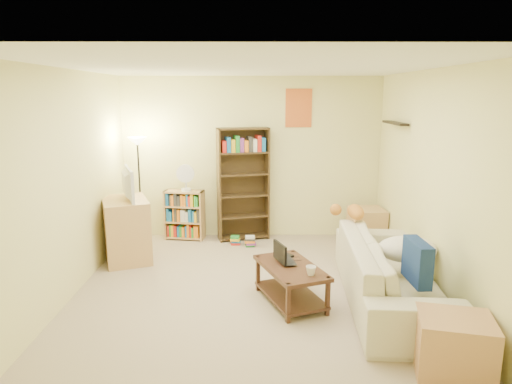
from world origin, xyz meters
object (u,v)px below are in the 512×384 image
tabby_cat (352,211)px  short_bookshelf (185,215)px  tall_bookshelf (243,181)px  desk_fan (186,176)px  mug (311,271)px  tv_stand (126,230)px  laptop (291,260)px  floor_lamp (138,160)px  end_cabinet (454,346)px  sofa (391,272)px  side_table (366,227)px  television (124,184)px  coffee_table (291,279)px

tabby_cat → short_bookshelf: tabby_cat is taller
tall_bookshelf → desk_fan: (-0.88, -0.04, 0.09)m
mug → tv_stand: size_ratio=0.17×
laptop → desk_fan: bearing=23.2°
laptop → floor_lamp: floor_lamp is taller
short_bookshelf → end_cabinet: size_ratio=1.33×
sofa → short_bookshelf: short_bookshelf is taller
tv_stand → tabby_cat: bearing=-29.1°
tv_stand → short_bookshelf: size_ratio=1.10×
side_table → short_bookshelf: bearing=173.4°
television → side_table: 3.56m
sofa → laptop: size_ratio=6.13×
short_bookshelf → side_table: size_ratio=1.37×
tabby_cat → tall_bookshelf: 1.93m
tabby_cat → laptop: (-0.83, -0.79, -0.35)m
tabby_cat → tall_bookshelf: tall_bookshelf is taller
sofa → tall_bookshelf: (-1.64, 2.25, 0.57)m
side_table → end_cabinet: 3.23m
mug → end_cabinet: size_ratio=0.25×
tabby_cat → laptop: 1.19m
television → tall_bookshelf: (1.57, 0.91, -0.14)m
short_bookshelf → end_cabinet: (2.70, -3.55, -0.14)m
television → sofa: bearing=-133.8°
sofa → mug: sofa is taller
short_bookshelf → side_table: (2.77, -0.32, -0.10)m
short_bookshelf → desk_fan: desk_fan is taller
tall_bookshelf → end_cabinet: (1.78, -3.55, -0.68)m
tabby_cat → tv_stand: 3.02m
sofa → side_table: sofa is taller
television → tv_stand: bearing=-0.0°
television → floor_lamp: size_ratio=0.44×
laptop → tall_bookshelf: bearing=3.4°
coffee_table → laptop: size_ratio=2.69×
tabby_cat → coffee_table: tabby_cat is taller
sofa → end_cabinet: 1.31m
television → coffee_table: bearing=-143.3°
short_bookshelf → tall_bookshelf: bearing=9.2°
tabby_cat → coffee_table: size_ratio=0.51×
desk_fan → mug: bearing=-56.7°
tabby_cat → sofa: bearing=-75.2°
sofa → end_cabinet: sofa is taller
coffee_table → tv_stand: 2.52m
laptop → side_table: 2.21m
television → end_cabinet: television is taller
tv_stand → side_table: size_ratio=1.51×
tabby_cat → floor_lamp: floor_lamp is taller
coffee_table → desk_fan: bearing=102.4°
tabby_cat → desk_fan: bearing=150.6°
mug → end_cabinet: mug is taller
sofa → floor_lamp: bearing=62.0°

